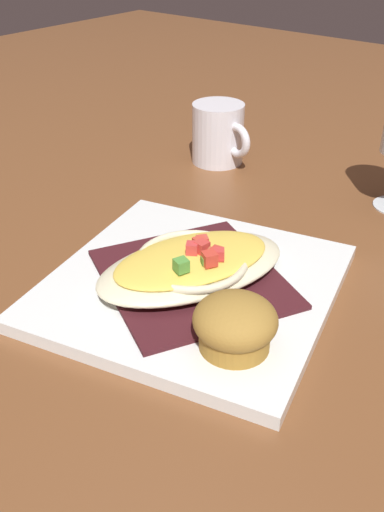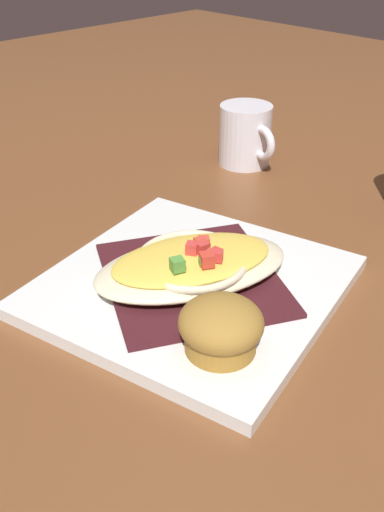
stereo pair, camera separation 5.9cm
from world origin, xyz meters
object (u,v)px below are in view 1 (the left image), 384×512
(muffin, at_px, (235,324))
(coffee_mug, at_px, (218,137))
(square_plate, at_px, (192,286))
(gratin_dish, at_px, (192,264))

(muffin, height_order, coffee_mug, coffee_mug)
(square_plate, bearing_deg, coffee_mug, 122.20)
(square_plate, xyz_separation_m, coffee_mug, (-0.19, 0.31, 0.03))
(muffin, distance_m, coffee_mug, 0.46)
(square_plate, bearing_deg, gratin_dish, 0.31)
(gratin_dish, xyz_separation_m, coffee_mug, (-0.19, 0.31, 0.01))
(square_plate, distance_m, gratin_dish, 0.03)
(coffee_mug, bearing_deg, gratin_dish, -57.78)
(gratin_dish, height_order, muffin, muffin)
(gratin_dish, height_order, coffee_mug, coffee_mug)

